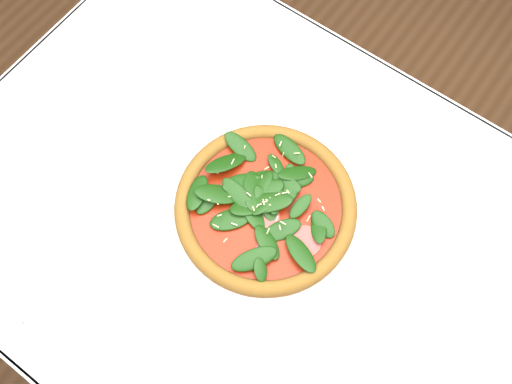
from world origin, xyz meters
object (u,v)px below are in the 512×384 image
Objects in this scene: napkin at (37,302)px; plate at (265,210)px; pizza at (266,205)px; wine_glass at (98,101)px.

plate is at bearing 59.29° from napkin.
plate is 2.49× the size of napkin.
wine_glass is at bearing -170.99° from pizza.
plate is 1.88× the size of wine_glass.
pizza is (-0.00, -0.00, 0.02)m from plate.
pizza is at bearing 59.29° from napkin.
wine_glass reaches higher than pizza.
pizza is 0.31m from wine_glass.
pizza reaches higher than plate.
plate reaches higher than napkin.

